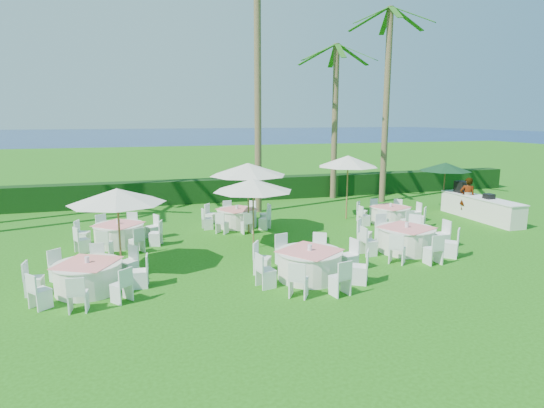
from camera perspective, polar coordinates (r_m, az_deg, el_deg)
The scene contains 19 objects.
ground at distance 13.42m, azimuth 5.70°, elevation -8.45°, with size 120.00×120.00×0.00m, color #20580F.
hedge at distance 24.50m, azimuth -4.84°, elevation 1.84°, with size 34.00×1.00×1.20m, color black.
ocean at distance 113.91m, azimuth -14.10°, elevation 8.32°, with size 260.00×260.00×0.00m, color #060F44.
banquet_table_a at distance 12.76m, azimuth -22.06°, elevation -8.38°, with size 3.01×3.01×0.92m.
banquet_table_b at distance 12.75m, azimuth 4.73°, elevation -7.47°, with size 3.20×3.20×0.97m.
banquet_table_c at distance 15.84m, azimuth 16.48°, elevation -4.20°, with size 3.28×3.28×0.99m.
banquet_table_d at distance 16.82m, azimuth -18.64°, elevation -3.58°, with size 2.97×2.97×0.92m.
banquet_table_e at distance 18.69m, azimuth -4.41°, elevation -1.67°, with size 2.90×2.90×0.88m.
banquet_table_f at distance 19.79m, azimuth 14.63°, elevation -1.30°, with size 2.84×2.84×0.87m.
umbrella_a at distance 13.56m, azimuth -18.88°, elevation 0.96°, with size 2.73×2.73×2.45m.
umbrella_b at distance 15.22m, azimuth -2.40°, elevation 2.38°, with size 2.71×2.71×2.39m.
umbrella_c at distance 17.21m, azimuth -3.02°, elevation 4.37°, with size 2.93×2.93×2.72m.
umbrella_d at distance 19.99m, azimuth 9.51°, elevation 5.32°, with size 2.63×2.63×2.79m.
umbrella_green at distance 23.11m, azimuth 20.93°, elevation 4.39°, with size 2.39×2.39×2.31m.
buffet_table at distance 21.93m, azimuth 24.63°, elevation -0.37°, with size 0.96×4.28×1.52m.
staff_person at distance 22.15m, azimuth 23.29°, elevation 0.79°, with size 0.65×0.43×1.78m, color gray.
palm_c at distance 21.25m, azimuth -1.80°, elevation 15.00°, with size 4.13×4.40×10.97m.
palm_d at distance 25.10m, azimuth 7.91°, elevation 11.06°, with size 4.32×4.32×8.22m.
palm_e at distance 24.54m, azimuth 14.18°, elevation 12.75°, with size 4.37×4.25×9.81m.
Camera 1 is at (-4.82, -11.72, 4.43)m, focal length 30.00 mm.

